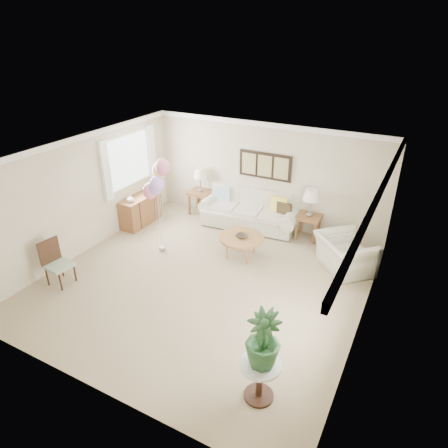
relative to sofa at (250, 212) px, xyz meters
name	(u,v)px	position (x,y,z in m)	size (l,w,h in m)	color
ground_plane	(204,281)	(0.23, -2.70, -0.37)	(6.00, 6.00, 0.00)	tan
room_shell	(200,204)	(0.12, -2.61, 1.26)	(6.04, 6.04, 2.60)	beige
wall_art_triptych	(265,166)	(0.23, 0.27, 1.18)	(1.35, 0.06, 0.65)	black
sofa	(250,212)	(0.00, 0.00, 0.00)	(2.64, 1.18, 0.94)	silver
end_table_left	(201,195)	(-1.48, 0.04, 0.17)	(0.60, 0.54, 0.65)	brown
end_table_right	(309,219)	(1.50, 0.02, 0.13)	(0.55, 0.50, 0.60)	brown
lamp_left	(200,174)	(-1.48, 0.04, 0.75)	(0.35, 0.35, 0.62)	gray
lamp_right	(311,196)	(1.50, 0.02, 0.73)	(0.37, 0.37, 0.66)	gray
coffee_table	(241,238)	(0.45, -1.48, 0.08)	(0.98, 0.98, 0.49)	olive
decor_bowl	(242,236)	(0.48, -1.50, 0.15)	(0.25, 0.25, 0.06)	#322A21
armchair	(345,254)	(2.57, -0.94, -0.01)	(1.12, 0.97, 0.72)	silver
side_table	(260,372)	(2.30, -4.74, 0.09)	(0.57, 0.57, 0.61)	silver
potted_plant	(263,339)	(2.31, -4.72, 0.66)	(0.47, 0.47, 0.83)	#19441F
accent_chair	(56,261)	(-2.31, -4.08, 0.11)	(0.51, 0.51, 0.93)	#89A188
credenza	(141,210)	(-2.53, -1.20, 0.00)	(0.46, 1.20, 0.74)	brown
vase_white	(130,199)	(-2.51, -1.57, 0.46)	(0.17, 0.17, 0.18)	white
vase_sage	(148,190)	(-2.51, -0.88, 0.45)	(0.16, 0.16, 0.17)	beige
balloon_cluster	(157,181)	(-1.22, -2.11, 1.33)	(0.55, 0.59, 2.17)	gray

